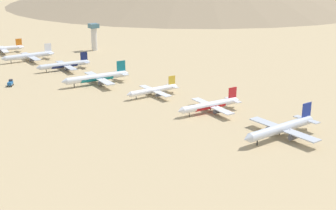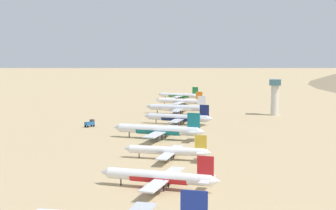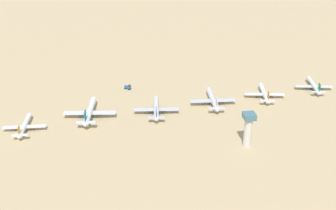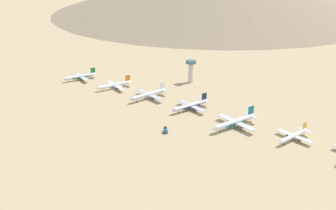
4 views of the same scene
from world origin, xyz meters
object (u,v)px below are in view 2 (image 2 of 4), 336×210
at_px(parked_jet_3, 179,118).
at_px(control_tower, 275,95).
at_px(parked_jet_1, 181,101).
at_px(parked_jet_6, 160,177).
at_px(parked_jet_0, 179,95).
at_px(parked_jet_2, 178,108).
at_px(parked_jet_5, 168,151).
at_px(parked_jet_4, 159,130).
at_px(service_truck, 90,123).

bearing_deg(parked_jet_3, control_tower, -135.22).
bearing_deg(parked_jet_1, parked_jet_6, 99.11).
xyz_separation_m(parked_jet_0, parked_jet_2, (-16.12, 87.61, 0.48)).
bearing_deg(parked_jet_1, parked_jet_0, -77.79).
height_order(parked_jet_2, parked_jet_5, parked_jet_2).
bearing_deg(parked_jet_4, parked_jet_2, -84.55).
bearing_deg(control_tower, parked_jet_1, -27.73).
bearing_deg(parked_jet_2, parked_jet_4, 95.45).
bearing_deg(parked_jet_1, parked_jet_2, 98.51).
bearing_deg(parked_jet_3, parked_jet_5, 98.46).
height_order(parked_jet_0, parked_jet_1, parked_jet_1).
height_order(parked_jet_4, control_tower, control_tower).
relative_size(parked_jet_5, parked_jet_6, 0.90).
bearing_deg(parked_jet_0, control_tower, 133.64).
bearing_deg(parked_jet_6, parked_jet_4, -76.73).
xyz_separation_m(parked_jet_1, service_truck, (29.94, 104.56, -1.61)).
height_order(parked_jet_5, control_tower, control_tower).
height_order(parked_jet_1, service_truck, parked_jet_1).
distance_m(parked_jet_1, parked_jet_2, 43.03).
xyz_separation_m(parked_jet_5, control_tower, (-38.18, -140.39, 9.45)).
bearing_deg(parked_jet_5, service_truck, -50.51).
bearing_deg(parked_jet_4, control_tower, -117.73).
height_order(parked_jet_2, parked_jet_3, parked_jet_2).
height_order(service_truck, control_tower, control_tower).
height_order(parked_jet_1, control_tower, control_tower).
xyz_separation_m(parked_jet_1, parked_jet_3, (-15.14, 86.08, 0.14)).
height_order(parked_jet_0, control_tower, control_tower).
distance_m(parked_jet_2, parked_jet_6, 176.57).
relative_size(parked_jet_0, parked_jet_6, 0.94).
height_order(parked_jet_2, control_tower, control_tower).
relative_size(parked_jet_5, service_truck, 6.17).
bearing_deg(parked_jet_4, parked_jet_0, -82.09).
relative_size(parked_jet_0, parked_jet_1, 0.97).
xyz_separation_m(parked_jet_2, parked_jet_5, (-22.06, 132.85, -0.60)).
relative_size(parked_jet_3, parked_jet_4, 0.88).
xyz_separation_m(parked_jet_6, service_truck, (64.70, -112.27, -1.66)).
xyz_separation_m(parked_jet_0, parked_jet_5, (-38.18, 220.46, -0.13)).
xyz_separation_m(parked_jet_0, service_truck, (20.19, 149.61, -1.45)).
distance_m(parked_jet_2, service_truck, 71.88).
bearing_deg(parked_jet_6, parked_jet_3, -81.47).
height_order(parked_jet_6, service_truck, parked_jet_6).
bearing_deg(parked_jet_0, parked_jet_1, 102.21).
bearing_deg(service_truck, parked_jet_6, 119.95).
height_order(parked_jet_3, parked_jet_4, parked_jet_4).
bearing_deg(parked_jet_1, control_tower, 152.27).
relative_size(parked_jet_2, parked_jet_5, 1.19).
height_order(parked_jet_1, parked_jet_4, parked_jet_4).
bearing_deg(parked_jet_5, parked_jet_3, -81.54).
height_order(parked_jet_0, service_truck, parked_jet_0).
height_order(parked_jet_4, parked_jet_6, parked_jet_4).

